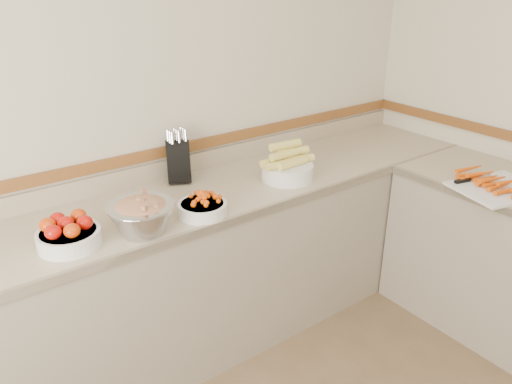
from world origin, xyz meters
TOP-DOWN VIEW (x-y plane):
  - back_wall at (0.00, 2.00)m, footprint 4.00×0.00m
  - counter_back at (0.00, 1.68)m, footprint 4.00×0.65m
  - knife_block at (0.24, 1.90)m, footprint 0.17×0.19m
  - tomato_bowl at (-0.47, 1.55)m, footprint 0.26×0.26m
  - cherry_tomato_bowl at (0.13, 1.47)m, footprint 0.23×0.23m
  - corn_bowl at (0.73, 1.57)m, footprint 0.32×0.29m
  - rhubarb_bowl at (-0.18, 1.47)m, footprint 0.30×0.30m
  - cutting_board at (1.53, 0.81)m, footprint 0.52×0.46m

SIDE VIEW (x-z plane):
  - counter_back at x=0.00m, z-range -0.09..0.99m
  - cutting_board at x=1.53m, z-range 0.89..0.95m
  - cherry_tomato_bowl at x=0.13m, z-range 0.88..1.01m
  - tomato_bowl at x=-0.47m, z-range 0.89..1.02m
  - corn_bowl at x=0.73m, z-range 0.86..1.07m
  - rhubarb_bowl at x=-0.18m, z-range 0.90..1.07m
  - knife_block at x=0.24m, z-range 0.87..1.17m
  - back_wall at x=0.00m, z-range -0.70..3.30m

